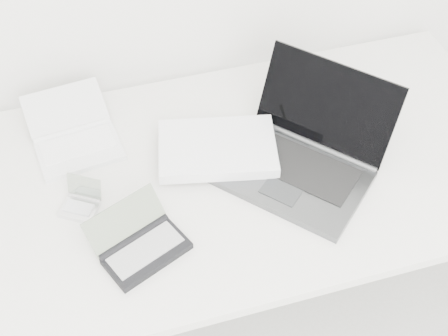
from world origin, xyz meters
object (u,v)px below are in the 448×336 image
object	(u,v)px
desk	(231,181)
palmtop_charcoal	(141,245)
laptop_large	(266,153)
netbook_open_white	(75,138)

from	to	relation	value
desk	palmtop_charcoal	xyz separation A→B (m)	(-0.27, -0.18, 0.07)
desk	laptop_large	world-z (taller)	laptop_large
laptop_large	palmtop_charcoal	size ratio (longest dim) A/B	2.56
netbook_open_white	palmtop_charcoal	bearing A→B (deg)	-82.43
desk	netbook_open_white	distance (m)	0.44
desk	palmtop_charcoal	bearing A→B (deg)	-146.60
desk	netbook_open_white	size ratio (longest dim) A/B	5.33
laptop_large	palmtop_charcoal	xyz separation A→B (m)	(-0.37, -0.18, -0.02)
desk	laptop_large	distance (m)	0.13
laptop_large	palmtop_charcoal	bearing A→B (deg)	-106.03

